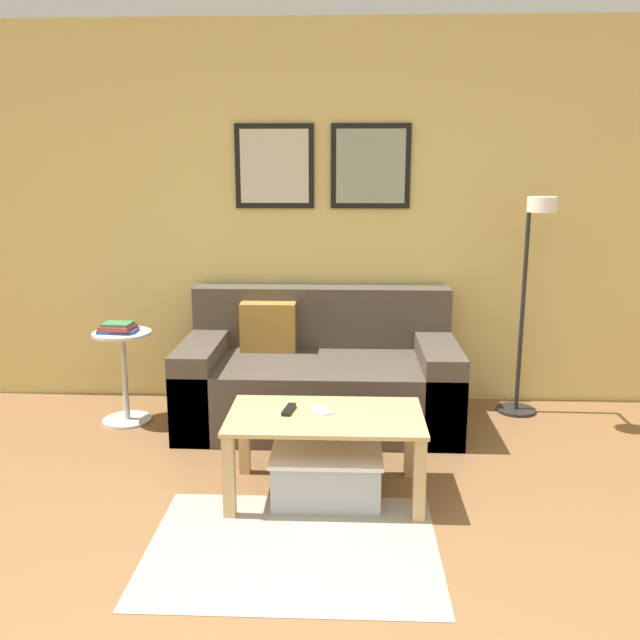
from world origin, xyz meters
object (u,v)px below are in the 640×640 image
coffee_table (325,430)px  side_table (124,368)px  remote_control (289,410)px  book_stack (118,328)px  couch (319,378)px  cell_phone (322,410)px  floor_lamp (531,282)px  storage_bin (327,474)px

coffee_table → side_table: (-1.32, 0.96, 0.01)m
coffee_table → remote_control: (-0.18, 0.04, 0.09)m
side_table → book_stack: book_stack is taller
couch → cell_phone: size_ratio=12.28×
cell_phone → floor_lamp: bearing=5.9°
side_table → cell_phone: (1.30, -0.91, 0.07)m
floor_lamp → side_table: bearing=-177.0°
coffee_table → floor_lamp: (1.24, 1.10, 0.56)m
cell_phone → remote_control: bearing=152.1°
side_table → floor_lamp: bearing=3.0°
book_stack → side_table: bearing=21.4°
couch → coffee_table: bearing=-85.8°
side_table → remote_control: bearing=-39.3°
coffee_table → storage_bin: coffee_table is taller
coffee_table → book_stack: bearing=144.5°
couch → coffee_table: couch is taller
book_stack → cell_phone: bearing=-34.5°
side_table → coffee_table: bearing=-36.2°
book_stack → couch: bearing=3.7°
storage_bin → book_stack: bearing=143.7°
floor_lamp → remote_control: (-1.43, -1.06, -0.47)m
remote_control → cell_phone: bearing=14.9°
cell_phone → couch: bearing=59.6°
couch → side_table: size_ratio=2.90×
storage_bin → floor_lamp: bearing=42.4°
couch → book_stack: size_ratio=7.23×
couch → side_table: couch is taller
coffee_table → cell_phone: (-0.02, 0.05, 0.08)m
storage_bin → floor_lamp: (1.24, 1.13, 0.78)m
couch → floor_lamp: (1.32, 0.06, 0.62)m
book_stack → coffee_table: bearing=-35.5°
cell_phone → book_stack: bearing=111.9°
coffee_table → side_table: 1.63m
floor_lamp → cell_phone: 1.71m
coffee_table → book_stack: 1.67m
storage_bin → cell_phone: bearing=108.8°
side_table → cell_phone: size_ratio=4.24×
floor_lamp → cell_phone: (-1.27, -1.05, -0.48)m
storage_bin → coffee_table: bearing=103.0°
coffee_table → storage_bin: bearing=-77.0°
couch → book_stack: (-1.26, -0.08, 0.34)m
book_stack → floor_lamp: bearing=3.1°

